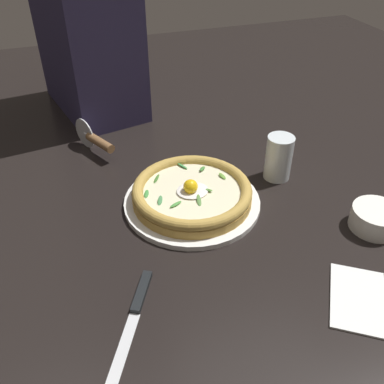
% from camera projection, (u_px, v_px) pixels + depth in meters
% --- Properties ---
extents(ground_plane, '(2.40, 2.40, 0.03)m').
position_uv_depth(ground_plane, '(210.00, 201.00, 0.95)').
color(ground_plane, black).
rests_on(ground_plane, ground).
extents(pizza_plate, '(0.29, 0.29, 0.01)m').
position_uv_depth(pizza_plate, '(192.00, 202.00, 0.91)').
color(pizza_plate, white).
rests_on(pizza_plate, ground).
extents(pizza, '(0.25, 0.25, 0.05)m').
position_uv_depth(pizza, '(192.00, 192.00, 0.89)').
color(pizza, gold).
rests_on(pizza, pizza_plate).
extents(side_bowl, '(0.10, 0.10, 0.04)m').
position_uv_depth(side_bowl, '(376.00, 219.00, 0.84)').
color(side_bowl, white).
rests_on(side_bowl, ground).
extents(pizza_cutter, '(0.08, 0.14, 0.08)m').
position_uv_depth(pizza_cutter, '(95.00, 140.00, 1.06)').
color(pizza_cutter, silver).
rests_on(pizza_cutter, ground).
extents(table_knife, '(0.13, 0.22, 0.01)m').
position_uv_depth(table_knife, '(135.00, 312.00, 0.68)').
color(table_knife, silver).
rests_on(table_knife, ground).
extents(drinking_glass, '(0.06, 0.06, 0.11)m').
position_uv_depth(drinking_glass, '(278.00, 160.00, 0.97)').
color(drinking_glass, silver).
rests_on(drinking_glass, ground).
extents(folded_napkin, '(0.15, 0.17, 0.01)m').
position_uv_depth(folded_napkin, '(358.00, 298.00, 0.70)').
color(folded_napkin, white).
rests_on(folded_napkin, ground).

